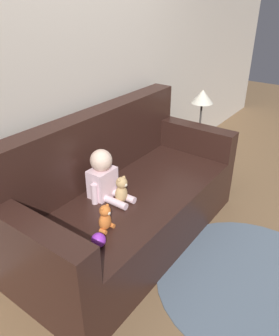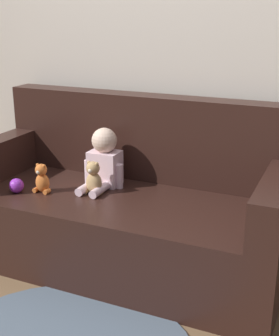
% 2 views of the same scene
% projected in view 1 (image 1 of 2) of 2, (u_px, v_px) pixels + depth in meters
% --- Properties ---
extents(ground_plane, '(12.00, 12.00, 0.00)m').
position_uv_depth(ground_plane, '(132.00, 237.00, 2.77)').
color(ground_plane, brown).
extents(wall_back, '(8.00, 0.05, 2.60)m').
position_uv_depth(wall_back, '(73.00, 73.00, 2.42)').
color(wall_back, beige).
rests_on(wall_back, ground_plane).
extents(couch, '(1.99, 0.89, 1.04)m').
position_uv_depth(couch, '(125.00, 200.00, 2.63)').
color(couch, black).
rests_on(couch, ground_plane).
extents(person_baby, '(0.27, 0.34, 0.38)m').
position_uv_depth(person_baby, '(104.00, 177.00, 2.38)').
color(person_baby, silver).
rests_on(person_baby, couch).
extents(teddy_bear_brown, '(0.12, 0.10, 0.21)m').
position_uv_depth(teddy_bear_brown, '(122.00, 191.00, 2.34)').
color(teddy_bear_brown, tan).
rests_on(teddy_bear_brown, couch).
extents(plush_toy_side, '(0.11, 0.08, 0.19)m').
position_uv_depth(plush_toy_side, '(105.00, 218.00, 2.08)').
color(plush_toy_side, orange).
rests_on(plush_toy_side, couch).
extents(toy_ball, '(0.09, 0.09, 0.09)m').
position_uv_depth(toy_ball, '(98.00, 240.00, 1.96)').
color(toy_ball, purple).
rests_on(toy_ball, couch).
extents(floor_rug, '(1.35, 1.35, 0.01)m').
position_uv_depth(floor_rug, '(250.00, 281.00, 2.34)').
color(floor_rug, slate).
rests_on(floor_rug, ground_plane).
extents(side_table, '(0.29, 0.29, 0.99)m').
position_uv_depth(side_table, '(201.00, 113.00, 3.29)').
color(side_table, '#332D28').
rests_on(side_table, ground_plane).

